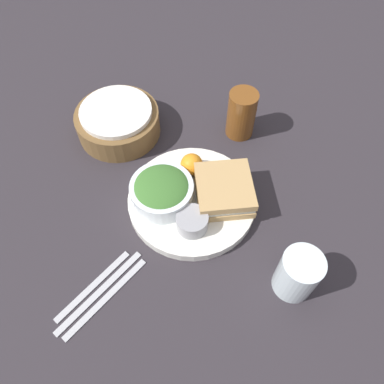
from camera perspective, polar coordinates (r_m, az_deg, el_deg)
ground_plane at (r=0.80m, az=0.00°, el=-1.63°), size 4.00×4.00×0.00m
plate at (r=0.79m, az=0.00°, el=-1.22°), size 0.27×0.27×0.02m
sandwich at (r=0.77m, az=4.92°, el=0.30°), size 0.15×0.15×0.05m
salad_bowl at (r=0.76m, az=-4.62°, el=0.26°), size 0.13×0.13×0.05m
dressing_cup at (r=0.73m, az=0.02°, el=-4.53°), size 0.06×0.06×0.04m
orange_wedge at (r=0.80m, az=-0.04°, el=4.20°), size 0.05×0.05×0.05m
drink_glass at (r=0.89m, az=7.54°, el=11.69°), size 0.07×0.07×0.12m
bread_basket at (r=0.92m, az=-11.21°, el=10.51°), size 0.20×0.20×0.07m
fork at (r=0.73m, az=-12.98°, el=-15.47°), size 0.18×0.09×0.01m
knife at (r=0.74m, az=-13.92°, el=-14.53°), size 0.19×0.10×0.01m
spoon at (r=0.74m, az=-14.84°, el=-13.60°), size 0.17×0.08×0.01m
water_glass at (r=0.70m, az=15.79°, el=-11.92°), size 0.07×0.07×0.10m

